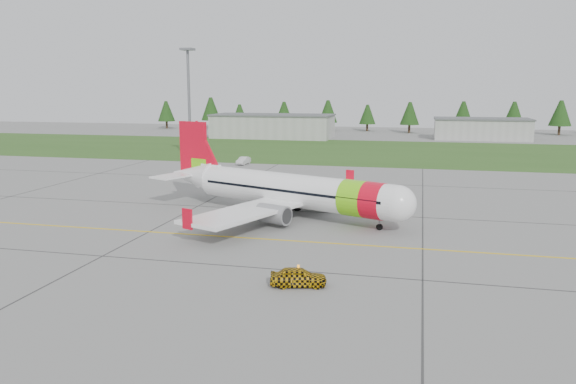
# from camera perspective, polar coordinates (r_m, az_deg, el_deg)

# --- Properties ---
(ground) EXTENTS (320.00, 320.00, 0.00)m
(ground) POSITION_cam_1_polar(r_m,az_deg,el_deg) (41.93, -0.40, -7.92)
(ground) COLOR gray
(ground) RESTS_ON ground
(aircraft) EXTENTS (29.77, 28.28, 9.45)m
(aircraft) POSITION_cam_1_polar(r_m,az_deg,el_deg) (58.79, 0.07, 0.17)
(aircraft) COLOR white
(aircraft) RESTS_ON ground
(follow_me_car) EXTENTS (1.63, 1.81, 3.84)m
(follow_me_car) POSITION_cam_1_polar(r_m,az_deg,el_deg) (38.07, 1.06, -6.81)
(follow_me_car) COLOR yellow
(follow_me_car) RESTS_ON ground
(service_van) EXTENTS (1.50, 1.42, 4.02)m
(service_van) POSITION_cam_1_polar(r_m,az_deg,el_deg) (99.72, -4.57, 3.97)
(service_van) COLOR silver
(service_van) RESTS_ON ground
(grass_strip) EXTENTS (320.00, 50.00, 0.03)m
(grass_strip) POSITION_cam_1_polar(r_m,az_deg,el_deg) (121.74, 8.81, 4.10)
(grass_strip) COLOR #30561E
(grass_strip) RESTS_ON ground
(taxi_guideline) EXTENTS (120.00, 0.25, 0.02)m
(taxi_guideline) POSITION_cam_1_polar(r_m,az_deg,el_deg) (49.40, 1.81, -5.06)
(taxi_guideline) COLOR gold
(taxi_guideline) RESTS_ON ground
(hangar_west) EXTENTS (32.00, 14.00, 6.00)m
(hangar_west) POSITION_cam_1_polar(r_m,az_deg,el_deg) (154.14, -1.55, 6.65)
(hangar_west) COLOR #A8A8A3
(hangar_west) RESTS_ON ground
(hangar_east) EXTENTS (24.00, 12.00, 5.20)m
(hangar_east) POSITION_cam_1_polar(r_m,az_deg,el_deg) (157.78, 19.05, 6.02)
(hangar_east) COLOR #A8A8A3
(hangar_east) RESTS_ON ground
(floodlight_mast) EXTENTS (0.50, 0.50, 20.00)m
(floodlight_mast) POSITION_cam_1_polar(r_m,az_deg,el_deg) (105.22, -10.00, 8.54)
(floodlight_mast) COLOR slate
(floodlight_mast) RESTS_ON ground
(treeline) EXTENTS (160.00, 8.00, 10.00)m
(treeline) POSITION_cam_1_polar(r_m,az_deg,el_deg) (177.10, 10.34, 7.62)
(treeline) COLOR #1C3F14
(treeline) RESTS_ON ground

